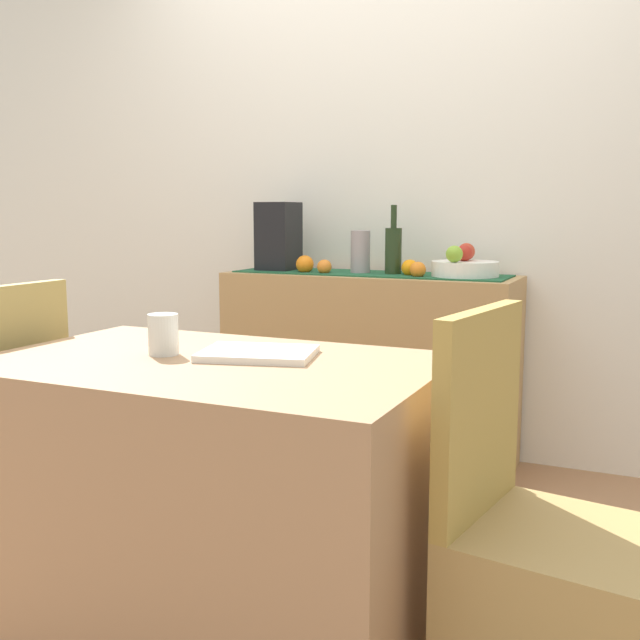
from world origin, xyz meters
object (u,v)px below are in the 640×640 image
Objects in this scene: sideboard_console at (368,367)px; open_book at (258,353)px; fruit_bowl at (465,269)px; wine_bottle at (393,250)px; coffee_maker at (279,237)px; chair_by_corner at (546,612)px; dining_table at (213,502)px; ceramic_vase at (360,252)px; coffee_cup at (163,334)px.

sideboard_console is 4.59× the size of open_book.
wine_bottle is at bearing 180.00° from fruit_bowl.
chair_by_corner is at bearing -46.54° from coffee_maker.
chair_by_corner is at bearing -60.02° from wine_bottle.
fruit_bowl is 0.31× the size of chair_by_corner.
fruit_bowl is 1.61m from dining_table.
fruit_bowl is at bearing 110.22° from chair_by_corner.
chair_by_corner is at bearing -55.86° from ceramic_vase.
open_book reaches higher than dining_table.
open_book is 0.31× the size of chair_by_corner.
coffee_maker reaches higher than open_book.
sideboard_console is at bearing 180.00° from wine_bottle.
fruit_bowl is at bearing 79.71° from dining_table.
dining_table is 0.40m from open_book.
dining_table is at bearing -88.47° from wine_bottle.
dining_table is (0.19, -1.51, -0.56)m from ceramic_vase.
wine_bottle is (0.11, 0.00, 0.53)m from sideboard_console.
fruit_bowl reaches higher than coffee_cup.
wine_bottle is 0.33× the size of chair_by_corner.
ceramic_vase is at bearing 91.85° from coffee_cup.
sideboard_console is at bearing 123.00° from chair_by_corner.
coffee_maker is at bearing 180.00° from wine_bottle.
chair_by_corner is (1.02, -1.50, -0.66)m from ceramic_vase.
coffee_cup reaches higher than open_book.
ceramic_vase is (-0.15, 0.00, -0.01)m from wine_bottle.
dining_table is at bearing -100.29° from fruit_bowl.
sideboard_console is 0.73m from coffee_maker.
sideboard_console is at bearing 0.00° from coffee_maker.
coffee_maker is (-0.87, 0.00, 0.12)m from fruit_bowl.
fruit_bowl is (0.42, 0.00, 0.45)m from sideboard_console.
open_book is (0.28, -1.42, -0.18)m from ceramic_vase.
coffee_cup is (-0.10, -1.50, -0.15)m from wine_bottle.
ceramic_vase is 1.50m from coffee_cup.
coffee_cup is (0.45, -1.50, -0.20)m from coffee_maker.
ceramic_vase reaches higher than coffee_cup.
wine_bottle reaches higher than fruit_bowl.
fruit_bowl is 0.32m from wine_bottle.
dining_table is at bearing -179.82° from chair_by_corner.
fruit_bowl is 2.61× the size of coffee_cup.
coffee_maker is at bearing 180.00° from sideboard_console.
fruit_bowl reaches higher than chair_by_corner.
coffee_cup is (0.05, -1.50, -0.14)m from ceramic_vase.
dining_table is (-0.27, -1.51, -0.50)m from fruit_bowl.
wine_bottle reaches higher than open_book.
ceramic_vase is 0.21× the size of chair_by_corner.
coffee_maker reaches higher than sideboard_console.
open_book is 2.65× the size of coffee_cup.
coffee_cup reaches higher than sideboard_console.
coffee_cup is at bearing -88.15° from ceramic_vase.
sideboard_console is 0.62m from fruit_bowl.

